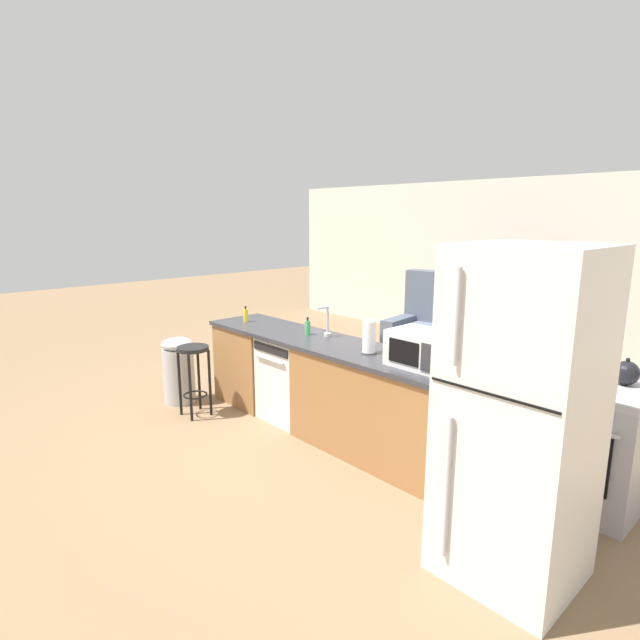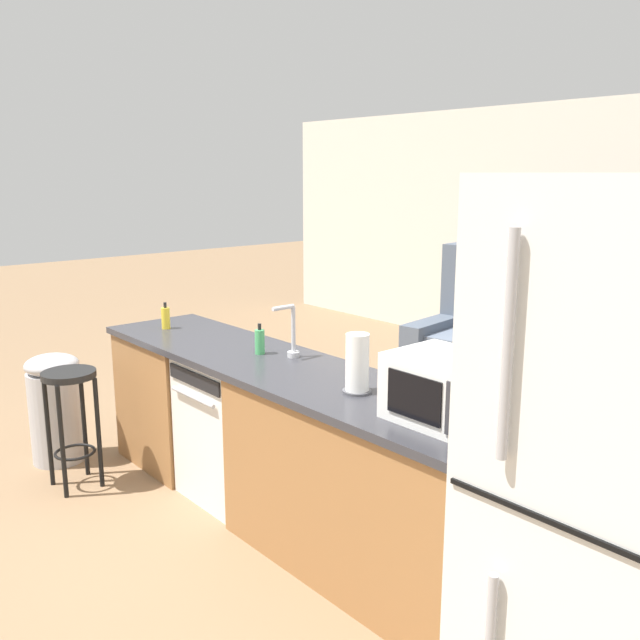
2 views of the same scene
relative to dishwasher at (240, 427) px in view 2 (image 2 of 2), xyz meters
The scene contains 11 objects.
ground_plane 0.49m from the dishwasher, ahead, with size 24.00×24.00×0.00m, color #896B4C.
kitchen_counter 0.49m from the dishwasher, ahead, with size 2.94×0.66×0.90m.
dishwasher is the anchor object (origin of this frame).
microwave 1.67m from the dishwasher, ahead, with size 0.50×0.37×0.28m.
sink_faucet 0.71m from the dishwasher, 21.68° to the left, with size 0.07×0.18×0.30m.
paper_towel_roll 1.19m from the dishwasher, ahead, with size 0.14×0.14×0.28m.
soap_bottle 0.58m from the dishwasher, 15.59° to the left, with size 0.06×0.06×0.18m.
dish_soap_bottle 0.94m from the dishwasher, behind, with size 0.06×0.06×0.18m.
bar_stool 1.04m from the dishwasher, 136.31° to the right, with size 0.32×0.32×0.74m.
trash_bin 1.38m from the dishwasher, 151.38° to the right, with size 0.35×0.35×0.74m.
couch 2.81m from the dishwasher, 84.70° to the left, with size 2.10×1.16×1.27m.
Camera 2 is at (2.94, -2.13, 1.91)m, focal length 38.00 mm.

